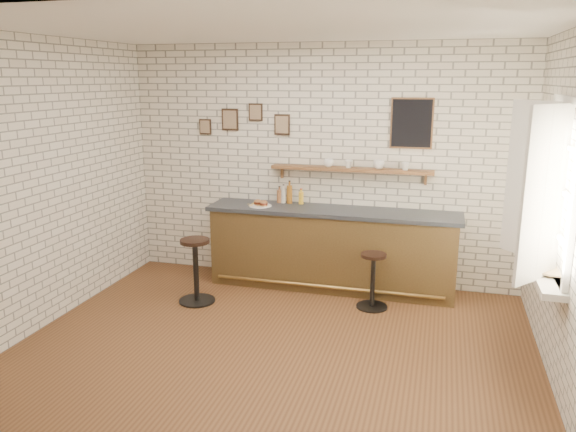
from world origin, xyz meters
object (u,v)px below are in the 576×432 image
(bitters_bottle_brown, at_px, (279,196))
(bar_stool_left, at_px, (196,269))
(shelf_cup_b, at_px, (349,164))
(shelf_cup_c, at_px, (379,165))
(shelf_cup_d, at_px, (405,166))
(bar_counter, at_px, (332,249))
(book_upper, at_px, (543,270))
(bitters_bottle_amber, at_px, (290,194))
(ciabatta_sandwich, at_px, (261,203))
(book_lower, at_px, (543,271))
(bar_stool_right, at_px, (373,279))
(sandwich_plate, at_px, (260,206))
(condiment_bottle_yellow, at_px, (301,197))
(shelf_cup_a, at_px, (329,163))
(bitters_bottle_white, at_px, (284,195))

(bitters_bottle_brown, distance_m, bar_stool_left, 1.46)
(shelf_cup_b, bearing_deg, shelf_cup_c, -78.96)
(shelf_cup_b, relative_size, shelf_cup_d, 1.02)
(bar_counter, height_order, book_upper, bar_counter)
(bitters_bottle_amber, distance_m, shelf_cup_d, 1.49)
(bar_counter, relative_size, shelf_cup_d, 30.89)
(ciabatta_sandwich, xyz_separation_m, bitters_bottle_amber, (0.30, 0.26, 0.08))
(ciabatta_sandwich, relative_size, book_lower, 0.84)
(ciabatta_sandwich, xyz_separation_m, bar_stool_right, (1.48, -0.44, -0.71))
(shelf_cup_d, distance_m, book_lower, 2.27)
(sandwich_plate, height_order, bitters_bottle_brown, bitters_bottle_brown)
(shelf_cup_b, bearing_deg, sandwich_plate, 115.47)
(bitters_bottle_brown, xyz_separation_m, bar_stool_left, (-0.70, -1.08, -0.69))
(bar_counter, distance_m, sandwich_plate, 1.04)
(ciabatta_sandwich, distance_m, bitters_bottle_brown, 0.31)
(shelf_cup_b, relative_size, book_upper, 0.43)
(ciabatta_sandwich, distance_m, bitters_bottle_amber, 0.41)
(bitters_bottle_amber, bearing_deg, shelf_cup_c, 0.57)
(bar_stool_right, bearing_deg, bitters_bottle_brown, 151.80)
(bar_counter, bearing_deg, book_upper, -35.94)
(shelf_cup_c, height_order, shelf_cup_d, shelf_cup_c)
(ciabatta_sandwich, relative_size, shelf_cup_d, 2.00)
(shelf_cup_c, bearing_deg, book_lower, -147.34)
(sandwich_plate, xyz_separation_m, shelf_cup_b, (1.06, 0.27, 0.53))
(bar_stool_right, bearing_deg, shelf_cup_b, 120.89)
(bar_stool_left, bearing_deg, book_upper, -10.67)
(ciabatta_sandwich, distance_m, condiment_bottle_yellow, 0.53)
(shelf_cup_c, relative_size, book_lower, 0.58)
(bitters_bottle_amber, height_order, shelf_cup_a, shelf_cup_a)
(shelf_cup_d, bearing_deg, book_lower, -87.18)
(sandwich_plate, distance_m, shelf_cup_c, 1.55)
(book_lower, bearing_deg, bar_counter, 137.66)
(bitters_bottle_amber, height_order, book_lower, bitters_bottle_amber)
(sandwich_plate, bearing_deg, ciabatta_sandwich, 0.00)
(bar_stool_left, bearing_deg, bar_counter, 31.78)
(sandwich_plate, bearing_deg, bar_stool_right, -16.54)
(shelf_cup_b, bearing_deg, bar_counter, 153.58)
(condiment_bottle_yellow, relative_size, shelf_cup_c, 1.46)
(ciabatta_sandwich, distance_m, bitters_bottle_white, 0.35)
(ciabatta_sandwich, xyz_separation_m, bitters_bottle_white, (0.22, 0.26, 0.05))
(bar_counter, xyz_separation_m, bar_stool_right, (0.58, -0.51, -0.16))
(bar_stool_right, height_order, shelf_cup_b, shelf_cup_b)
(bitters_bottle_white, relative_size, shelf_cup_d, 2.41)
(ciabatta_sandwich, xyz_separation_m, shelf_cup_d, (1.73, 0.27, 0.49))
(shelf_cup_b, height_order, book_lower, shelf_cup_b)
(bitters_bottle_white, xyz_separation_m, shelf_cup_a, (0.58, 0.01, 0.44))
(bar_stool_left, height_order, bar_stool_right, bar_stool_left)
(bitters_bottle_brown, xyz_separation_m, book_upper, (2.89, -1.76, -0.14))
(bitters_bottle_amber, distance_m, shelf_cup_a, 0.65)
(ciabatta_sandwich, height_order, bitters_bottle_brown, bitters_bottle_brown)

